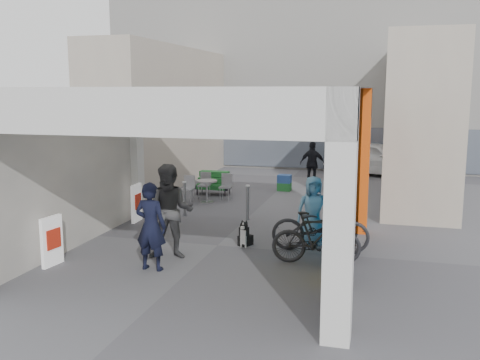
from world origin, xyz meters
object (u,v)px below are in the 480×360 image
(man_elderly, at_px, (313,210))
(man_crates, at_px, (313,164))
(man_with_dog, at_px, (151,226))
(produce_stand, at_px, (213,185))
(man_back_turned, at_px, (171,212))
(white_van, at_px, (375,158))
(border_collie, at_px, (245,236))
(cafe_set, at_px, (206,191))
(bicycle_rear, at_px, (316,238))
(bicycle_front, at_px, (320,227))

(man_elderly, xyz_separation_m, man_crates, (-1.01, 7.47, 0.03))
(man_with_dog, bearing_deg, man_elderly, -134.08)
(man_with_dog, height_order, man_elderly, man_with_dog)
(produce_stand, height_order, man_elderly, man_elderly)
(man_back_turned, distance_m, white_van, 13.09)
(border_collie, height_order, man_back_turned, man_back_turned)
(man_elderly, distance_m, man_crates, 7.54)
(cafe_set, height_order, border_collie, cafe_set)
(produce_stand, height_order, white_van, white_van)
(man_back_turned, distance_m, bicycle_rear, 3.01)
(produce_stand, bearing_deg, man_with_dog, -91.43)
(white_van, bearing_deg, man_with_dog, -179.56)
(man_elderly, bearing_deg, man_with_dog, -156.22)
(man_with_dog, height_order, man_back_turned, man_back_turned)
(bicycle_front, xyz_separation_m, bicycle_rear, (0.02, -0.84, -0.02))
(border_collie, bearing_deg, man_elderly, 47.85)
(border_collie, bearing_deg, bicycle_rear, -0.41)
(man_with_dog, relative_size, bicycle_front, 0.83)
(bicycle_front, relative_size, bicycle_rear, 1.18)
(man_back_turned, xyz_separation_m, bicycle_rear, (2.95, 0.41, -0.45))
(cafe_set, bearing_deg, bicycle_rear, -52.22)
(cafe_set, bearing_deg, produce_stand, 95.62)
(bicycle_rear, distance_m, white_van, 12.14)
(bicycle_front, bearing_deg, white_van, -8.72)
(man_crates, bearing_deg, man_back_turned, 86.90)
(cafe_set, distance_m, man_with_dog, 6.67)
(cafe_set, relative_size, produce_stand, 1.18)
(man_with_dog, bearing_deg, cafe_set, -77.57)
(cafe_set, relative_size, man_crates, 0.85)
(cafe_set, relative_size, man_elderly, 0.89)
(border_collie, relative_size, man_with_dog, 0.35)
(white_van, bearing_deg, man_elderly, -169.18)
(man_with_dog, distance_m, bicycle_rear, 3.28)
(produce_stand, bearing_deg, man_back_turned, -89.66)
(cafe_set, height_order, bicycle_rear, bicycle_rear)
(cafe_set, height_order, man_crates, man_crates)
(produce_stand, distance_m, man_crates, 3.93)
(man_with_dog, xyz_separation_m, man_elderly, (2.78, 2.61, -0.09))
(man_elderly, height_order, white_van, man_elderly)
(cafe_set, distance_m, bicycle_front, 6.13)
(produce_stand, height_order, border_collie, produce_stand)
(produce_stand, height_order, bicycle_rear, bicycle_rear)
(man_back_turned, height_order, man_crates, man_back_turned)
(border_collie, bearing_deg, bicycle_front, 26.25)
(man_with_dog, xyz_separation_m, bicycle_front, (3.02, 2.04, -0.32))
(cafe_set, distance_m, white_van, 8.42)
(bicycle_rear, bearing_deg, man_crates, 0.41)
(man_with_dog, relative_size, man_crates, 1.07)
(cafe_set, bearing_deg, man_crates, 50.66)
(man_with_dog, bearing_deg, man_crates, -97.18)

